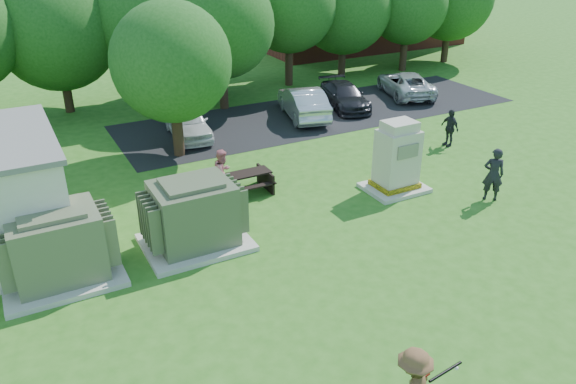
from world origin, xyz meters
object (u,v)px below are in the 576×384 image
person_walking_right (450,128)px  car_silver_a (303,102)px  person_by_generator (493,174)px  car_dark (344,96)px  car_white (188,122)px  transformer_right (194,216)px  transformer_left (58,248)px  person_at_picnic (223,173)px  picnic_table (246,180)px  generator_cabinet (397,161)px  car_silver_b (405,84)px

person_walking_right → car_silver_a: (-3.54, 6.19, -0.05)m
person_by_generator → car_dark: bearing=-58.5°
person_by_generator → car_silver_a: (-1.25, 10.75, -0.20)m
person_by_generator → person_walking_right: 5.11m
car_white → car_dark: car_white is taller
transformer_right → person_walking_right: 12.45m
transformer_left → person_at_picnic: bearing=25.1°
transformer_left → picnic_table: (6.44, 2.52, -0.50)m
person_at_picnic → car_dark: 11.35m
transformer_right → car_silver_a: (8.62, 8.87, -0.23)m
transformer_left → person_at_picnic: 6.27m
person_walking_right → car_dark: 6.63m
picnic_table → person_walking_right: person_walking_right is taller
transformer_right → picnic_table: 3.76m
person_at_picnic → car_silver_a: (6.64, 6.21, -0.11)m
generator_cabinet → person_walking_right: 5.27m
car_white → person_at_picnic: bearing=-90.8°
car_silver_b → car_white: bearing=21.5°
car_white → car_silver_a: 5.78m
generator_cabinet → car_silver_a: generator_cabinet is taller
car_white → car_dark: size_ratio=0.95×
person_at_picnic → car_silver_b: 15.06m
transformer_left → person_walking_right: (15.86, 2.68, -0.18)m
transformer_left → picnic_table: transformer_left is taller
person_walking_right → car_silver_b: (3.21, 6.88, -0.16)m
transformer_right → person_by_generator: transformer_right is taller
transformer_left → generator_cabinet: generator_cabinet is taller
person_at_picnic → person_by_generator: bearing=-72.0°
transformer_right → person_by_generator: (9.87, -1.88, -0.04)m
person_by_generator → car_silver_a: 10.82m
car_white → transformer_left: bearing=-119.3°
generator_cabinet → picnic_table: bearing=154.7°
person_walking_right → car_dark: bearing=-174.2°
picnic_table → transformer_right: bearing=-137.5°
picnic_table → car_silver_a: (5.87, 6.35, 0.27)m
picnic_table → car_silver_b: size_ratio=0.39×
transformer_right → person_by_generator: size_ratio=1.61×
car_silver_a → car_silver_b: car_silver_a is taller
generator_cabinet → car_white: size_ratio=0.64×
transformer_right → person_at_picnic: size_ratio=1.77×
car_silver_a → car_dark: (2.60, 0.38, -0.14)m
picnic_table → person_by_generator: (7.13, -4.39, 0.46)m
car_white → car_dark: (8.38, 0.36, -0.07)m
person_by_generator → car_silver_b: person_by_generator is taller
person_at_picnic → person_walking_right: size_ratio=1.07×
car_silver_a → transformer_left: bearing=49.9°
generator_cabinet → transformer_left: bearing=-178.6°
transformer_right → car_white: transformer_right is taller
transformer_left → generator_cabinet: (11.18, 0.27, 0.14)m
picnic_table → person_at_picnic: size_ratio=1.04×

